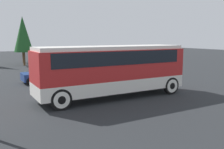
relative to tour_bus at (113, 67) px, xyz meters
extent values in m
plane|color=#26282B|center=(-0.10, 0.00, -1.99)|extent=(120.00, 120.00, 0.00)
cube|color=silver|center=(-0.10, 0.00, -1.11)|extent=(9.72, 2.57, 0.77)
cube|color=red|center=(-0.10, 0.00, 0.18)|extent=(9.72, 2.57, 1.81)
cube|color=black|center=(-0.10, 0.00, 0.63)|extent=(8.55, 2.61, 0.81)
cube|color=silver|center=(-0.10, 0.00, 1.19)|extent=(9.53, 2.36, 0.22)
cube|color=red|center=(4.61, 0.00, -0.08)|extent=(0.36, 2.47, 2.07)
cylinder|color=black|center=(3.85, -1.17, -1.41)|extent=(1.15, 0.28, 1.15)
cylinder|color=silver|center=(3.85, -1.17, -1.41)|extent=(0.89, 0.30, 0.89)
cylinder|color=black|center=(3.85, -1.17, -1.41)|extent=(0.44, 0.32, 0.44)
cylinder|color=black|center=(3.85, 1.17, -1.41)|extent=(1.15, 0.28, 1.15)
cylinder|color=silver|center=(3.85, 1.17, -1.41)|extent=(0.89, 0.30, 0.89)
cylinder|color=black|center=(3.85, 1.17, -1.41)|extent=(0.44, 0.32, 0.44)
cylinder|color=black|center=(-3.87, -1.17, -1.41)|extent=(1.15, 0.28, 1.15)
cylinder|color=silver|center=(-3.87, -1.17, -1.41)|extent=(0.89, 0.30, 0.89)
cylinder|color=black|center=(-3.87, -1.17, -1.41)|extent=(0.44, 0.32, 0.44)
cylinder|color=black|center=(-3.87, 1.17, -1.41)|extent=(1.15, 0.28, 1.15)
cylinder|color=silver|center=(-3.87, 1.17, -1.41)|extent=(0.89, 0.30, 0.89)
cylinder|color=black|center=(-3.87, 1.17, -1.41)|extent=(0.44, 0.32, 0.44)
cube|color=navy|center=(-2.13, 7.54, -1.43)|extent=(4.31, 1.85, 0.63)
cube|color=black|center=(-2.31, 7.54, -0.82)|extent=(2.24, 1.67, 0.58)
cylinder|color=black|center=(-0.44, 6.70, -1.66)|extent=(0.66, 0.22, 0.66)
cylinder|color=black|center=(-0.44, 6.70, -1.66)|extent=(0.25, 0.26, 0.25)
cylinder|color=black|center=(-0.44, 8.37, -1.66)|extent=(0.66, 0.22, 0.66)
cylinder|color=black|center=(-0.44, 8.37, -1.66)|extent=(0.25, 0.26, 0.25)
cylinder|color=black|center=(-3.83, 6.70, -1.66)|extent=(0.66, 0.22, 0.66)
cylinder|color=black|center=(-3.83, 6.70, -1.66)|extent=(0.25, 0.26, 0.25)
cylinder|color=black|center=(-3.83, 8.37, -1.66)|extent=(0.66, 0.22, 0.66)
cylinder|color=black|center=(-3.83, 8.37, -1.66)|extent=(0.25, 0.26, 0.25)
cube|color=#7A6B5B|center=(4.66, 6.12, -1.45)|extent=(4.72, 1.82, 0.62)
cube|color=black|center=(4.47, 6.12, -0.90)|extent=(2.46, 1.64, 0.47)
cylinder|color=black|center=(6.60, 5.30, -1.69)|extent=(0.60, 0.22, 0.60)
cylinder|color=black|center=(6.60, 5.30, -1.69)|extent=(0.23, 0.26, 0.23)
cylinder|color=black|center=(6.60, 6.94, -1.69)|extent=(0.60, 0.22, 0.60)
cylinder|color=black|center=(6.60, 6.94, -1.69)|extent=(0.23, 0.26, 0.23)
cylinder|color=black|center=(2.72, 5.30, -1.69)|extent=(0.60, 0.22, 0.60)
cylinder|color=black|center=(2.72, 5.30, -1.69)|extent=(0.23, 0.26, 0.23)
cylinder|color=black|center=(2.72, 6.94, -1.69)|extent=(0.60, 0.22, 0.60)
cylinder|color=black|center=(2.72, 6.94, -1.69)|extent=(0.23, 0.26, 0.23)
cylinder|color=brown|center=(-1.50, 21.68, -1.06)|extent=(0.28, 0.28, 1.86)
cone|color=#1E5123|center=(-1.50, 21.68, 2.25)|extent=(2.48, 2.48, 4.75)
cylinder|color=brown|center=(-0.87, 25.74, -1.10)|extent=(0.28, 0.28, 1.77)
cone|color=#1E5123|center=(-0.87, 25.74, 1.52)|extent=(2.02, 2.02, 3.47)
camera|label=1|loc=(-7.87, -13.64, 1.85)|focal=40.00mm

